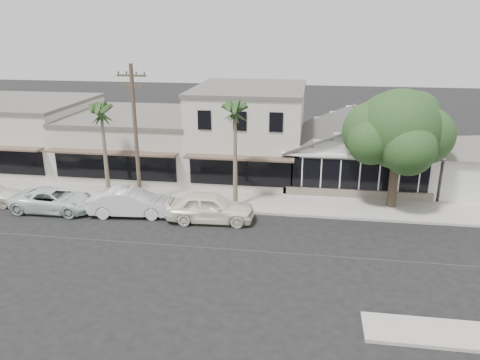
% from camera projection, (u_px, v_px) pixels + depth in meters
% --- Properties ---
extents(ground, '(140.00, 140.00, 0.00)m').
position_uv_depth(ground, '(273.00, 252.00, 24.14)').
color(ground, black).
rests_on(ground, ground).
extents(sidewalk_north, '(90.00, 3.50, 0.15)m').
position_uv_depth(sidewalk_north, '(163.00, 197.00, 31.59)').
color(sidewalk_north, '#9E9991').
rests_on(sidewalk_north, ground).
extents(corner_shop, '(10.40, 8.60, 5.10)m').
position_uv_depth(corner_shop, '(356.00, 147.00, 34.29)').
color(corner_shop, beige).
rests_on(corner_shop, ground).
extents(side_cottage, '(6.00, 6.00, 3.00)m').
position_uv_depth(side_cottage, '(476.00, 170.00, 32.57)').
color(side_cottage, beige).
rests_on(side_cottage, ground).
extents(row_building_near, '(8.00, 10.00, 6.50)m').
position_uv_depth(row_building_near, '(250.00, 132.00, 36.19)').
color(row_building_near, beige).
rests_on(row_building_near, ground).
extents(row_building_midnear, '(10.00, 10.00, 4.20)m').
position_uv_depth(row_building_midnear, '(139.00, 142.00, 37.84)').
color(row_building_midnear, beige).
rests_on(row_building_midnear, ground).
extents(row_building_midfar, '(11.00, 10.00, 5.00)m').
position_uv_depth(row_building_midfar, '(19.00, 133.00, 39.21)').
color(row_building_midfar, beige).
rests_on(row_building_midfar, ground).
extents(utility_pole, '(1.80, 0.24, 9.00)m').
position_uv_depth(utility_pole, '(136.00, 134.00, 28.78)').
color(utility_pole, brown).
rests_on(utility_pole, ground).
extents(car_0, '(5.33, 2.41, 1.78)m').
position_uv_depth(car_0, '(210.00, 207.00, 27.70)').
color(car_0, white).
rests_on(car_0, ground).
extents(car_1, '(5.19, 2.25, 1.66)m').
position_uv_depth(car_1, '(131.00, 202.00, 28.60)').
color(car_1, silver).
rests_on(car_1, ground).
extents(car_2, '(5.25, 2.42, 1.46)m').
position_uv_depth(car_2, '(54.00, 200.00, 29.26)').
color(car_2, silver).
rests_on(car_2, ground).
extents(shade_tree, '(6.84, 6.18, 7.59)m').
position_uv_depth(shade_tree, '(397.00, 131.00, 28.55)').
color(shade_tree, '#433829').
rests_on(shade_tree, ground).
extents(palm_east, '(2.34, 2.34, 7.19)m').
position_uv_depth(palm_east, '(235.00, 112.00, 27.97)').
color(palm_east, '#726651').
rests_on(palm_east, ground).
extents(palm_mid, '(2.40, 2.40, 6.75)m').
position_uv_depth(palm_mid, '(101.00, 113.00, 30.07)').
color(palm_mid, '#726651').
rests_on(palm_mid, ground).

